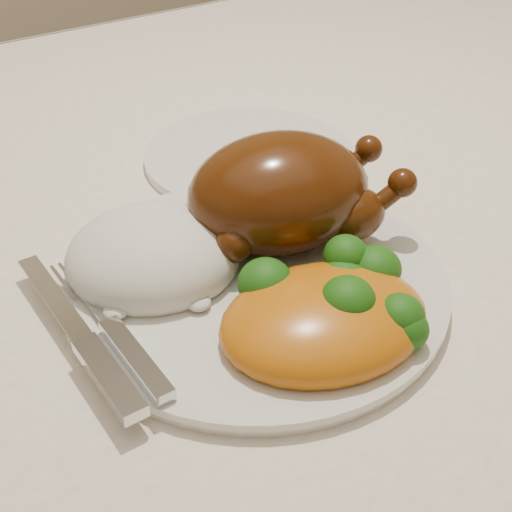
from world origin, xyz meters
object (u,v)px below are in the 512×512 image
dining_table (174,305)px  roast_chicken (284,192)px  dinner_plate (256,284)px  side_plate (250,156)px

dining_table → roast_chicken: (0.05, -0.10, 0.16)m
dinner_plate → side_plate: 0.20m
dining_table → side_plate: (0.12, 0.04, 0.11)m
dining_table → side_plate: bearing=20.6°
side_plate → roast_chicken: 0.16m
dinner_plate → roast_chicken: size_ratio=1.49×
dinner_plate → dining_table: bearing=93.7°
dinner_plate → roast_chicken: (0.05, 0.03, 0.05)m
dining_table → side_plate: size_ratio=7.71×
dinner_plate → side_plate: size_ratio=1.36×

